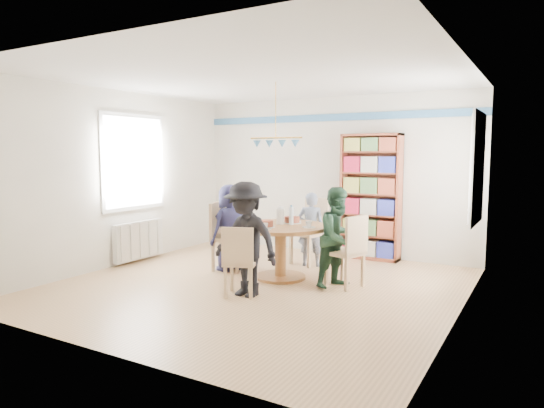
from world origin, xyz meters
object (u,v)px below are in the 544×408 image
Objects in this scene: chair_far at (312,228)px; person_right at (339,237)px; radiator at (139,240)px; person_left at (231,228)px; chair_left at (223,233)px; person_far at (311,229)px; dining_table at (281,239)px; chair_near at (239,258)px; person_near at (246,239)px; bookshelf at (371,198)px; chair_right at (350,248)px.

chair_far is 1.37m from person_right.
person_right is (3.35, 0.20, 0.30)m from radiator.
person_right is (1.72, -0.04, 0.01)m from person_left.
chair_left is 1.87m from person_right.
radiator is 2.77m from person_far.
dining_table is at bearing 104.03° from person_left.
chair_near is at bearing 161.17° from person_right.
chair_far is at bearing 97.76° from person_near.
person_near is at bearing 72.45° from person_far.
bookshelf is (1.54, 1.80, 0.37)m from person_left.
chair_far is at bearing 61.16° from person_right.
person_far is at bearing 39.32° from chair_left.
dining_table is 1.03m from chair_near.
chair_near is 0.76× the size of person_far.
chair_right is 0.68× the size of person_near.
chair_near is at bearing 71.13° from person_far.
chair_right reaches higher than chair_near.
person_near is at bearing 58.82° from person_left.
person_left is at bearing -130.05° from chair_far.
dining_table is 1.01m from chair_left.
chair_near is at bearing -46.53° from chair_left.
person_near reaches higher than chair_near.
person_left is 0.63× the size of bookshelf.
chair_near is at bearing -112.97° from person_near.
radiator is 3.51m from chair_right.
person_far is at bearing 23.40° from radiator.
chair_left is 0.72× the size of person_near.
chair_near is at bearing -89.69° from chair_far.
bookshelf is (3.17, 2.04, 0.66)m from radiator.
chair_far is 0.74× the size of person_near.
bookshelf is (0.63, 0.94, 0.44)m from person_far.
person_far is (0.05, 1.92, 0.09)m from chair_near.
radiator is 2.51m from dining_table.
person_right is 1.21m from person_far.
person_near is (0.06, -1.99, 0.13)m from chair_far.
person_near is (0.90, -0.98, 0.06)m from person_left.
bookshelf is at bearing 27.07° from person_right.
radiator is 0.87× the size of person_far.
radiator is 0.77× the size of dining_table.
bookshelf is at bearing 83.36° from person_near.
chair_near is 1.38m from person_left.
chair_left is at bearing -134.42° from chair_far.
chair_near is 1.92m from person_far.
chair_left is (-1.01, 0.03, -0.00)m from dining_table.
chair_left is at bearing -72.92° from person_left.
person_near is at bearing 60.86° from chair_near.
chair_far is 1.32m from person_left.
chair_left is 1.16× the size of chair_near.
chair_right is 0.46× the size of bookshelf.
radiator is 0.99× the size of chair_left.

